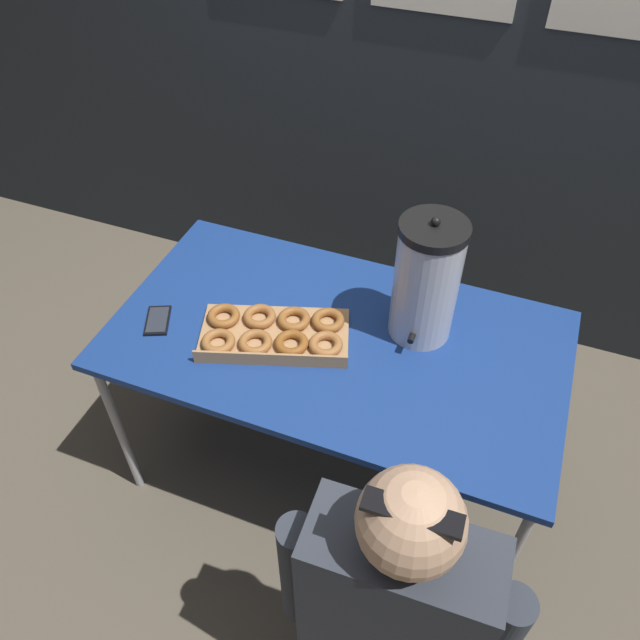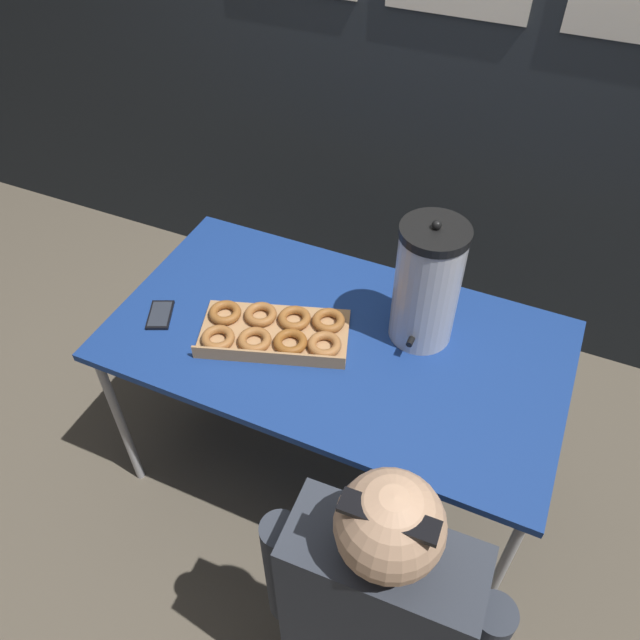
% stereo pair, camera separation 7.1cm
% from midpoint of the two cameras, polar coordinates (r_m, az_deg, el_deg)
% --- Properties ---
extents(ground_plane, '(12.00, 12.00, 0.00)m').
position_cam_midpoint_polar(ground_plane, '(2.67, 0.40, -13.02)').
color(ground_plane, brown).
extents(back_wall, '(6.00, 0.11, 2.41)m').
position_cam_midpoint_polar(back_wall, '(2.72, 9.66, 21.49)').
color(back_wall, '#23282D').
rests_on(back_wall, ground).
extents(folding_table, '(1.50, 0.83, 0.77)m').
position_cam_midpoint_polar(folding_table, '(2.09, 0.49, -2.45)').
color(folding_table, navy).
rests_on(folding_table, ground).
extents(donut_box, '(0.54, 0.40, 0.05)m').
position_cam_midpoint_polar(donut_box, '(2.05, -5.18, -1.19)').
color(donut_box, tan).
rests_on(donut_box, folding_table).
extents(coffee_urn, '(0.21, 0.24, 0.46)m').
position_cam_midpoint_polar(coffee_urn, '(1.96, 8.67, 3.53)').
color(coffee_urn, silver).
rests_on(coffee_urn, folding_table).
extents(cell_phone, '(0.13, 0.15, 0.01)m').
position_cam_midpoint_polar(cell_phone, '(2.19, -15.52, -0.06)').
color(cell_phone, black).
rests_on(cell_phone, folding_table).
extents(person_seated, '(0.59, 0.25, 1.23)m').
position_cam_midpoint_polar(person_seated, '(1.79, 5.12, -25.69)').
color(person_seated, '#33332D').
rests_on(person_seated, ground).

